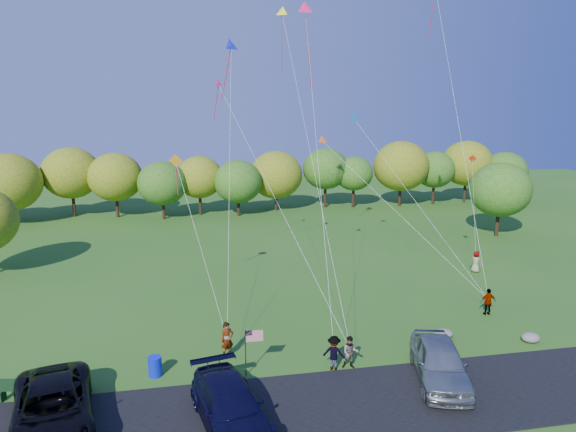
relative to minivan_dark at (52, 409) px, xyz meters
name	(u,v)px	position (x,y,z in m)	size (l,w,h in m)	color
ground	(319,363)	(11.93, 3.48, -0.99)	(140.00, 140.00, 0.00)	#2B5E1B
asphalt_lane	(341,406)	(11.93, -0.52, -0.96)	(44.00, 6.00, 0.06)	black
treeline	(241,177)	(11.54, 39.73, 3.72)	(75.96, 28.24, 8.34)	#321D12
minivan_dark	(52,409)	(0.00, 0.00, 0.00)	(3.08, 6.68, 1.86)	black
minivan_navy	(231,406)	(7.08, -1.07, -0.06)	(2.44, 6.01, 1.74)	black
minivan_silver	(440,362)	(17.12, 0.61, 0.04)	(2.28, 5.67, 1.93)	#8F9698
flyer_a	(227,340)	(7.38, 4.97, -0.02)	(0.70, 0.46, 1.93)	#4C4C59
flyer_b	(350,352)	(13.35, 2.68, -0.15)	(0.82, 0.64, 1.68)	#4C4C59
flyer_c	(334,353)	(12.50, 2.68, -0.10)	(1.15, 0.66, 1.79)	#4C4C59
flyer_d	(488,302)	(23.91, 7.50, -0.13)	(1.01, 0.42, 1.72)	#4C4C59
flyer_e	(476,262)	(27.67, 15.36, -0.13)	(0.84, 0.55, 1.72)	#4C4C59
park_bench	(21,388)	(-2.01, 2.66, -0.41)	(1.95, 0.62, 1.08)	black
trash_barrel	(155,366)	(3.77, 3.72, -0.49)	(0.66, 0.66, 0.99)	#0D1FCF
flag_assembly	(251,342)	(8.38, 2.86, 0.81)	(0.89, 0.58, 2.40)	black
boulder_near	(444,334)	(19.59, 4.92, -0.72)	(1.06, 0.83, 0.53)	gray
boulder_far	(531,338)	(24.14, 3.56, -0.72)	(1.03, 0.86, 0.54)	slate
kites_aloft	(307,42)	(14.36, 17.55, 16.34)	(21.91, 11.13, 13.30)	#FF1C62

